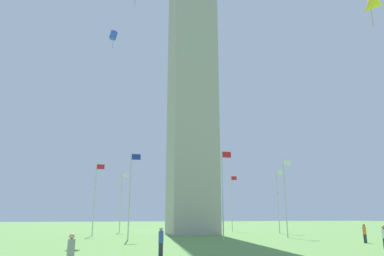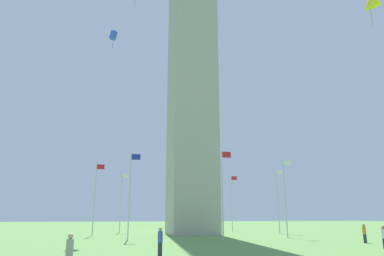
% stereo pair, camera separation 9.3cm
% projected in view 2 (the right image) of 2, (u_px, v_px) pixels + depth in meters
% --- Properties ---
extents(ground_plane, '(260.00, 260.00, 0.00)m').
position_uv_depth(ground_plane, '(192.00, 235.00, 48.38)').
color(ground_plane, '#609347').
extents(obelisk_monument, '(6.47, 6.47, 58.84)m').
position_uv_depth(obelisk_monument, '(192.00, 41.00, 55.56)').
color(obelisk_monument, '#A8A399').
rests_on(obelisk_monument, ground).
extents(flagpole_n, '(1.12, 0.14, 9.42)m').
position_uv_depth(flagpole_n, '(278.00, 198.00, 52.75)').
color(flagpole_n, silver).
rests_on(flagpole_n, ground).
extents(flagpole_ne, '(1.12, 0.14, 9.42)m').
position_uv_depth(flagpole_ne, '(232.00, 200.00, 60.69)').
color(flagpole_ne, silver).
rests_on(flagpole_ne, ground).
extents(flagpole_e, '(1.12, 0.14, 9.42)m').
position_uv_depth(flagpole_e, '(174.00, 201.00, 62.16)').
color(flagpole_e, silver).
rests_on(flagpole_e, ground).
extents(flagpole_se, '(1.12, 0.14, 9.42)m').
position_uv_depth(flagpole_se, '(121.00, 199.00, 56.29)').
color(flagpole_se, silver).
rests_on(flagpole_se, ground).
extents(flagpole_s, '(1.12, 0.14, 9.42)m').
position_uv_depth(flagpole_s, '(95.00, 196.00, 46.53)').
color(flagpole_s, silver).
rests_on(flagpole_s, ground).
extents(flagpole_sw, '(1.12, 0.14, 9.42)m').
position_uv_depth(flagpole_sw, '(130.00, 191.00, 38.59)').
color(flagpole_sw, silver).
rests_on(flagpole_sw, ground).
extents(flagpole_w, '(1.12, 0.14, 9.42)m').
position_uv_depth(flagpole_w, '(223.00, 190.00, 37.13)').
color(flagpole_w, silver).
rests_on(flagpole_w, ground).
extents(flagpole_nw, '(1.12, 0.14, 9.42)m').
position_uv_depth(flagpole_nw, '(285.00, 194.00, 42.99)').
color(flagpole_nw, silver).
rests_on(flagpole_nw, ground).
extents(person_orange_shirt, '(0.32, 0.32, 1.75)m').
position_uv_depth(person_orange_shirt, '(365.00, 234.00, 33.36)').
color(person_orange_shirt, '#2D2D38').
rests_on(person_orange_shirt, ground).
extents(person_blue_shirt, '(0.32, 0.32, 1.78)m').
position_uv_depth(person_blue_shirt, '(160.00, 242.00, 22.63)').
color(person_blue_shirt, '#2D2D38').
rests_on(person_blue_shirt, ground).
extents(person_white_shirt, '(0.32, 0.32, 1.74)m').
position_uv_depth(person_white_shirt, '(384.00, 238.00, 27.23)').
color(person_white_shirt, '#2D2D38').
rests_on(person_white_shirt, ground).
extents(person_gray_shirt, '(0.32, 0.32, 1.74)m').
position_uv_depth(person_gray_shirt, '(69.00, 254.00, 15.21)').
color(person_gray_shirt, '#2D2D38').
rests_on(person_gray_shirt, ground).
extents(kite_yellow_delta, '(2.06, 2.21, 2.80)m').
position_uv_depth(kite_yellow_delta, '(370.00, 6.00, 29.27)').
color(kite_yellow_delta, yellow).
extents(kite_blue_box, '(1.19, 1.04, 2.65)m').
position_uv_depth(kite_blue_box, '(113.00, 35.00, 50.58)').
color(kite_blue_box, blue).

